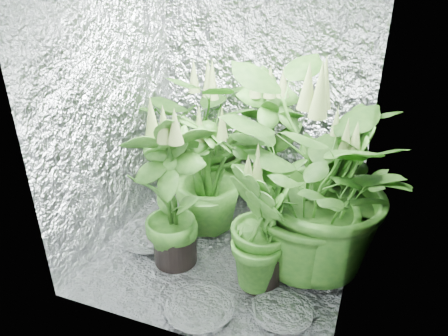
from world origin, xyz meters
The scene contains 11 objects.
ground centered at (0.00, 0.00, 0.00)m, with size 1.60×1.60×0.00m, color silver.
walls centered at (0.00, 0.00, 1.00)m, with size 1.62×1.62×2.00m.
plant_a centered at (-0.40, 0.60, 0.55)m, with size 1.08×1.08×1.14m.
plant_b centered at (0.11, 0.64, 0.53)m, with size 0.78×0.78×1.14m.
plant_c centered at (0.64, 0.20, 0.47)m, with size 0.65×0.65×1.01m.
plant_d centered at (-0.21, 0.17, 0.43)m, with size 0.67×0.67×0.94m.
plant_e centered at (0.57, -0.05, 0.65)m, with size 1.53×1.53×1.35m.
plant_f centered at (-0.27, -0.26, 0.53)m, with size 0.76×0.76×1.14m.
plant_g centered at (0.31, -0.27, 0.42)m, with size 0.60×0.60×0.91m.
circulation_fan centered at (0.59, 0.61, 0.16)m, with size 0.21×0.31×0.39m.
plant_label centered at (0.36, -0.30, 0.30)m, with size 0.05×0.01×0.07m, color white.
Camera 1 is at (0.83, -2.27, 1.89)m, focal length 35.00 mm.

